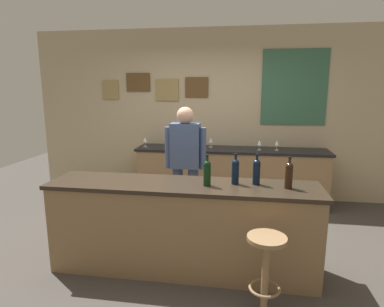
{
  "coord_description": "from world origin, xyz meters",
  "views": [
    {
      "loc": [
        0.57,
        -3.43,
        1.85
      ],
      "look_at": [
        -0.04,
        0.45,
        1.05
      ],
      "focal_mm": 30.37,
      "sensor_mm": 36.0,
      "label": 1
    }
  ],
  "objects_px": {
    "bartender": "(185,162)",
    "wine_bottle_a": "(207,172)",
    "bar_stool": "(266,262)",
    "wine_bottle_c": "(257,171)",
    "wine_glass_d": "(259,143)",
    "wine_bottle_d": "(289,174)",
    "wine_glass_a": "(145,140)",
    "wine_bottle_b": "(235,171)",
    "wine_glass_e": "(277,143)",
    "wine_glass_b": "(176,141)",
    "wine_glass_c": "(211,140)"
  },
  "relations": [
    {
      "from": "wine_bottle_a",
      "to": "wine_glass_c",
      "type": "bearing_deg",
      "value": 94.66
    },
    {
      "from": "wine_glass_a",
      "to": "wine_glass_b",
      "type": "relative_size",
      "value": 1.0
    },
    {
      "from": "bar_stool",
      "to": "wine_bottle_c",
      "type": "distance_m",
      "value": 0.88
    },
    {
      "from": "wine_bottle_c",
      "to": "wine_bottle_d",
      "type": "relative_size",
      "value": 1.0
    },
    {
      "from": "wine_bottle_a",
      "to": "wine_glass_d",
      "type": "xyz_separation_m",
      "value": [
        0.59,
        2.04,
        -0.05
      ]
    },
    {
      "from": "wine_bottle_d",
      "to": "bartender",
      "type": "bearing_deg",
      "value": 142.25
    },
    {
      "from": "bartender",
      "to": "wine_glass_b",
      "type": "height_order",
      "value": "bartender"
    },
    {
      "from": "wine_glass_a",
      "to": "wine_glass_c",
      "type": "relative_size",
      "value": 1.0
    },
    {
      "from": "wine_glass_b",
      "to": "wine_glass_d",
      "type": "xyz_separation_m",
      "value": [
        1.31,
        0.0,
        0.0
      ]
    },
    {
      "from": "wine_glass_a",
      "to": "wine_glass_d",
      "type": "height_order",
      "value": "same"
    },
    {
      "from": "wine_glass_a",
      "to": "wine_glass_d",
      "type": "xyz_separation_m",
      "value": [
        1.83,
        0.0,
        0.0
      ]
    },
    {
      "from": "wine_bottle_a",
      "to": "wine_glass_c",
      "type": "distance_m",
      "value": 2.18
    },
    {
      "from": "wine_bottle_c",
      "to": "wine_glass_b",
      "type": "height_order",
      "value": "wine_bottle_c"
    },
    {
      "from": "wine_bottle_a",
      "to": "wine_glass_d",
      "type": "height_order",
      "value": "wine_bottle_a"
    },
    {
      "from": "bar_stool",
      "to": "wine_bottle_c",
      "type": "height_order",
      "value": "wine_bottle_c"
    },
    {
      "from": "bartender",
      "to": "wine_glass_a",
      "type": "relative_size",
      "value": 10.45
    },
    {
      "from": "bar_stool",
      "to": "wine_glass_b",
      "type": "distance_m",
      "value": 2.91
    },
    {
      "from": "wine_bottle_b",
      "to": "wine_glass_c",
      "type": "height_order",
      "value": "wine_bottle_b"
    },
    {
      "from": "bar_stool",
      "to": "wine_bottle_a",
      "type": "xyz_separation_m",
      "value": [
        -0.54,
        0.52,
        0.6
      ]
    },
    {
      "from": "wine_glass_e",
      "to": "bar_stool",
      "type": "bearing_deg",
      "value": -96.83
    },
    {
      "from": "wine_glass_d",
      "to": "wine_bottle_b",
      "type": "bearing_deg",
      "value": -99.42
    },
    {
      "from": "wine_bottle_d",
      "to": "wine_glass_d",
      "type": "height_order",
      "value": "wine_bottle_d"
    },
    {
      "from": "wine_bottle_d",
      "to": "wine_glass_e",
      "type": "xyz_separation_m",
      "value": [
        0.09,
        2.02,
        -0.05
      ]
    },
    {
      "from": "wine_bottle_a",
      "to": "wine_bottle_c",
      "type": "height_order",
      "value": "same"
    },
    {
      "from": "bar_stool",
      "to": "wine_glass_c",
      "type": "xyz_separation_m",
      "value": [
        -0.72,
        2.69,
        0.55
      ]
    },
    {
      "from": "wine_bottle_d",
      "to": "wine_glass_a",
      "type": "distance_m",
      "value": 2.83
    },
    {
      "from": "wine_glass_b",
      "to": "bar_stool",
      "type": "bearing_deg",
      "value": -63.6
    },
    {
      "from": "wine_glass_e",
      "to": "wine_glass_b",
      "type": "bearing_deg",
      "value": -179.31
    },
    {
      "from": "bartender",
      "to": "wine_bottle_a",
      "type": "relative_size",
      "value": 5.29
    },
    {
      "from": "bartender",
      "to": "wine_glass_d",
      "type": "xyz_separation_m",
      "value": [
        0.96,
        1.12,
        0.07
      ]
    },
    {
      "from": "wine_glass_b",
      "to": "wine_glass_d",
      "type": "relative_size",
      "value": 1.0
    },
    {
      "from": "bartender",
      "to": "wine_bottle_d",
      "type": "relative_size",
      "value": 5.29
    },
    {
      "from": "wine_glass_a",
      "to": "wine_bottle_a",
      "type": "bearing_deg",
      "value": -58.68
    },
    {
      "from": "bartender",
      "to": "wine_bottle_a",
      "type": "height_order",
      "value": "bartender"
    },
    {
      "from": "wine_bottle_b",
      "to": "wine_bottle_c",
      "type": "relative_size",
      "value": 1.0
    },
    {
      "from": "wine_bottle_c",
      "to": "wine_bottle_a",
      "type": "bearing_deg",
      "value": -166.19
    },
    {
      "from": "bartender",
      "to": "wine_glass_c",
      "type": "xyz_separation_m",
      "value": [
        0.2,
        1.26,
        0.07
      ]
    },
    {
      "from": "wine_bottle_d",
      "to": "wine_glass_c",
      "type": "xyz_separation_m",
      "value": [
        -0.94,
        2.14,
        -0.05
      ]
    },
    {
      "from": "wine_bottle_c",
      "to": "wine_glass_b",
      "type": "xyz_separation_m",
      "value": [
        -1.2,
        1.92,
        -0.05
      ]
    },
    {
      "from": "wine_glass_b",
      "to": "wine_glass_d",
      "type": "distance_m",
      "value": 1.31
    },
    {
      "from": "wine_bottle_d",
      "to": "wine_glass_b",
      "type": "height_order",
      "value": "wine_bottle_d"
    },
    {
      "from": "wine_bottle_a",
      "to": "wine_glass_d",
      "type": "distance_m",
      "value": 2.12
    },
    {
      "from": "bartender",
      "to": "wine_glass_e",
      "type": "xyz_separation_m",
      "value": [
        1.23,
        1.14,
        0.07
      ]
    },
    {
      "from": "bar_stool",
      "to": "wine_glass_d",
      "type": "xyz_separation_m",
      "value": [
        0.05,
        2.56,
        0.55
      ]
    },
    {
      "from": "wine_bottle_a",
      "to": "wine_glass_e",
      "type": "bearing_deg",
      "value": 67.48
    },
    {
      "from": "wine_glass_d",
      "to": "wine_bottle_d",
      "type": "bearing_deg",
      "value": -85.01
    },
    {
      "from": "wine_bottle_c",
      "to": "wine_bottle_d",
      "type": "bearing_deg",
      "value": -15.55
    },
    {
      "from": "wine_bottle_b",
      "to": "wine_bottle_c",
      "type": "bearing_deg",
      "value": 5.06
    },
    {
      "from": "wine_glass_c",
      "to": "wine_glass_e",
      "type": "xyz_separation_m",
      "value": [
        1.03,
        -0.12,
        0.0
      ]
    },
    {
      "from": "wine_bottle_c",
      "to": "wine_glass_d",
      "type": "distance_m",
      "value": 1.93
    }
  ]
}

